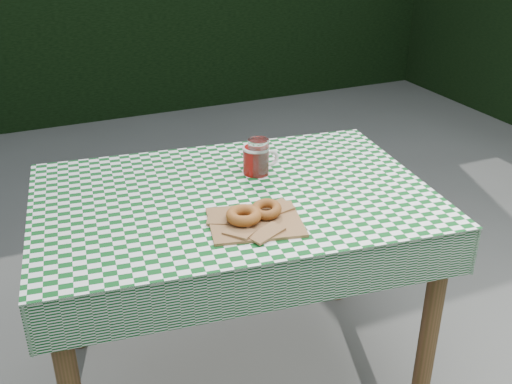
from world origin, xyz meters
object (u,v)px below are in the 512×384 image
coffee_mug (256,160)px  table (235,292)px  paper_bag (255,221)px  drinking_glass (258,157)px

coffee_mug → table: bearing=-133.9°
paper_bag → drinking_glass: size_ratio=2.09×
coffee_mug → drinking_glass: size_ratio=1.35×
paper_bag → coffee_mug: coffee_mug is taller
paper_bag → coffee_mug: 0.35m
table → coffee_mug: 0.46m
paper_bag → drinking_glass: (0.14, 0.30, 0.06)m
coffee_mug → paper_bag: bearing=-109.6°
drinking_glass → table: bearing=-142.8°
table → drinking_glass: (0.13, 0.10, 0.44)m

